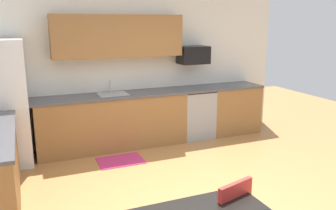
{
  "coord_description": "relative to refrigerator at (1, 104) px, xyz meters",
  "views": [
    {
      "loc": [
        -1.86,
        -3.44,
        2.15
      ],
      "look_at": [
        0.0,
        1.0,
        1.0
      ],
      "focal_mm": 37.84,
      "sensor_mm": 36.0,
      "label": 1
    }
  ],
  "objects": [
    {
      "name": "countertop_back",
      "position": [
        2.18,
        0.08,
        -0.03
      ],
      "size": [
        4.8,
        0.64,
        0.04
      ],
      "primitive_type": "cube",
      "color": "#4C4C51",
      "rests_on": "cabinet_run_back"
    },
    {
      "name": "ground_plane",
      "position": [
        2.18,
        -2.22,
        -0.95
      ],
      "size": [
        12.0,
        12.0,
        0.0
      ],
      "primitive_type": "plane",
      "color": "#B77F47"
    },
    {
      "name": "sink_faucet",
      "position": [
        1.72,
        0.26,
        0.09
      ],
      "size": [
        0.02,
        0.02,
        0.24
      ],
      "primitive_type": "cylinder",
      "color": "#B2B5BA",
      "rests_on": "countertop_back"
    },
    {
      "name": "oven_range",
      "position": [
        3.27,
        0.08,
        -0.49
      ],
      "size": [
        0.6,
        0.6,
        0.91
      ],
      "color": "#999BA0",
      "rests_on": "ground"
    },
    {
      "name": "upper_cabinets_back",
      "position": [
        1.88,
        0.21,
        0.95
      ],
      "size": [
        2.2,
        0.34,
        0.7
      ],
      "primitive_type": "cube",
      "color": "olive"
    },
    {
      "name": "cabinet_run_back",
      "position": [
        1.7,
        0.08,
        -0.5
      ],
      "size": [
        2.54,
        0.6,
        0.9
      ],
      "primitive_type": "cube",
      "color": "olive",
      "rests_on": "ground"
    },
    {
      "name": "microwave",
      "position": [
        3.27,
        0.18,
        0.59
      ],
      "size": [
        0.54,
        0.36,
        0.32
      ],
      "primitive_type": "cube",
      "color": "black"
    },
    {
      "name": "wall_back",
      "position": [
        2.18,
        0.43,
        0.4
      ],
      "size": [
        5.8,
        0.1,
        2.7
      ],
      "primitive_type": "cube",
      "color": "silver",
      "rests_on": "ground"
    },
    {
      "name": "refrigerator",
      "position": [
        0.0,
        0.0,
        0.0
      ],
      "size": [
        0.76,
        0.7,
        1.89
      ],
      "primitive_type": "cube",
      "color": "white",
      "rests_on": "ground"
    },
    {
      "name": "sink_basin",
      "position": [
        1.72,
        0.08,
        -0.07
      ],
      "size": [
        0.48,
        0.4,
        0.14
      ],
      "primitive_type": "cube",
      "color": "#A5A8AD",
      "rests_on": "countertop_back"
    },
    {
      "name": "cabinet_run_back_right",
      "position": [
        4.07,
        0.08,
        -0.5
      ],
      "size": [
        1.01,
        0.6,
        0.9
      ],
      "primitive_type": "cube",
      "color": "olive",
      "rests_on": "ground"
    },
    {
      "name": "floor_mat",
      "position": [
        1.64,
        -0.57,
        -0.94
      ],
      "size": [
        0.7,
        0.5,
        0.01
      ],
      "primitive_type": "cube",
      "color": "#CC3372",
      "rests_on": "ground"
    }
  ]
}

